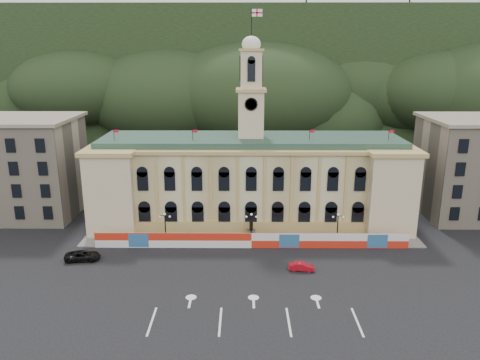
{
  "coord_description": "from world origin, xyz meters",
  "views": [
    {
      "loc": [
        -1.38,
        -53.97,
        30.7
      ],
      "look_at": [
        -1.84,
        18.0,
        10.42
      ],
      "focal_mm": 35.0,
      "sensor_mm": 36.0,
      "label": 1
    }
  ],
  "objects_px": {
    "statue": "(251,234)",
    "lamp_center": "(251,225)",
    "black_suv": "(83,256)",
    "red_sedan": "(302,267)"
  },
  "relations": [
    {
      "from": "statue",
      "to": "black_suv",
      "type": "height_order",
      "value": "statue"
    },
    {
      "from": "statue",
      "to": "red_sedan",
      "type": "height_order",
      "value": "statue"
    },
    {
      "from": "lamp_center",
      "to": "black_suv",
      "type": "bearing_deg",
      "value": -165.16
    },
    {
      "from": "statue",
      "to": "lamp_center",
      "type": "distance_m",
      "value": 2.14
    },
    {
      "from": "red_sedan",
      "to": "black_suv",
      "type": "distance_m",
      "value": 32.64
    },
    {
      "from": "statue",
      "to": "lamp_center",
      "type": "xyz_separation_m",
      "value": [
        0.0,
        -1.0,
        1.89
      ]
    },
    {
      "from": "statue",
      "to": "red_sedan",
      "type": "xyz_separation_m",
      "value": [
        7.06,
        -10.87,
        -0.58
      ]
    },
    {
      "from": "lamp_center",
      "to": "statue",
      "type": "bearing_deg",
      "value": 90.0
    },
    {
      "from": "statue",
      "to": "black_suv",
      "type": "distance_m",
      "value": 26.58
    },
    {
      "from": "lamp_center",
      "to": "black_suv",
      "type": "relative_size",
      "value": 0.95
    }
  ]
}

